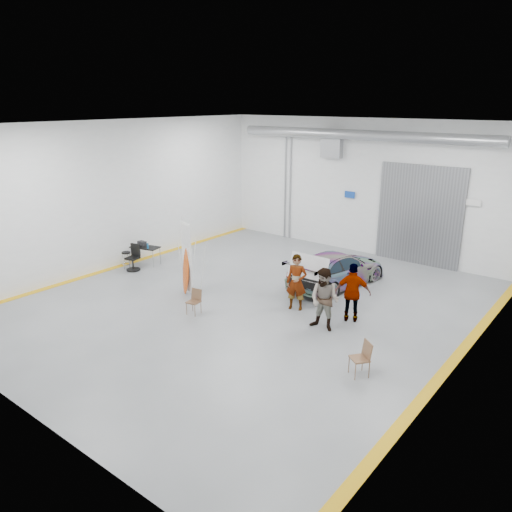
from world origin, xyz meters
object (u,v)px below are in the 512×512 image
Objects in this scene: sedan_car at (337,269)px; person_c at (353,293)px; folding_chair_far at (359,365)px; office_chair at (134,259)px; person_a at (296,282)px; person_b at (325,300)px; shop_stool at (127,260)px; surfboard_display at (188,264)px; folding_chair_near at (194,307)px; work_table at (144,246)px.

person_c reaches higher than sedan_car.
folding_chair_far is 0.86× the size of office_chair.
person_b is at bearing -47.30° from person_a.
office_chair is (0.37, 0.10, 0.11)m from shop_stool.
surfboard_display is 2.00m from folding_chair_near.
person_c is 1.43× the size of work_table.
surfboard_display is (-3.80, -1.29, 0.18)m from person_a.
sedan_car is 5.58m from surfboard_display.
surfboard_display is (-3.73, -4.12, 0.49)m from sedan_car.
person_a is (0.07, -2.83, 0.31)m from sedan_car.
work_table is at bearing 146.70° from folding_chair_near.
folding_chair_near is 0.62× the size of work_table.
person_b is 0.70× the size of surfboard_display.
surfboard_display reaches higher than person_b.
office_chair is at bearing 34.80° from sedan_car.
person_c is at bearing 158.41° from folding_chair_far.
surfboard_display is at bearing -18.23° from work_table.
person_b is 9.37m from work_table.
folding_chair_far is at bearing 9.12° from surfboard_display.
person_c is at bearing 23.39° from folding_chair_near.
work_table reaches higher than folding_chair_near.
office_chair is at bearing -69.15° from work_table.
work_table is (0.06, 0.92, 0.41)m from shop_stool.
person_c is 0.68× the size of surfboard_display.
surfboard_display is (-5.34, -0.51, 0.16)m from person_b.
folding_chair_far is at bearing 96.46° from person_c.
person_a is 2.06× the size of folding_chair_far.
sedan_car is 2.32× the size of person_c.
person_a is 3.48m from folding_chair_near.
sedan_car is 2.33× the size of person_a.
person_b is 2.37× the size of folding_chair_near.
office_chair is (-11.12, 1.73, 0.18)m from folding_chair_far.
office_chair is (-7.48, -0.80, -0.48)m from person_a.
folding_chair_near is at bearing -29.40° from office_chair.
person_a is 0.97× the size of person_b.
person_b is (1.61, -3.61, 0.34)m from sedan_car.
folding_chair_far is (1.72, -2.84, -0.67)m from person_c.
person_c is (1.98, -2.52, 0.31)m from sedan_car.
person_b is 1.15m from person_c.
sedan_car is at bearing 161.82° from folding_chair_far.
person_c is at bearing 136.89° from sedan_car.
office_chair reaches higher than work_table.
person_a is 0.99× the size of person_c.
work_table is at bearing -23.11° from person_c.
surfboard_display reaches higher than sedan_car.
folding_chair_far is at bearing 133.37° from sedan_car.
folding_chair_far is at bearing -43.34° from person_b.
folding_chair_near is at bearing -155.05° from person_a.
person_a reaches higher than folding_chair_far.
person_c is at bearing 7.06° from shop_stool.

